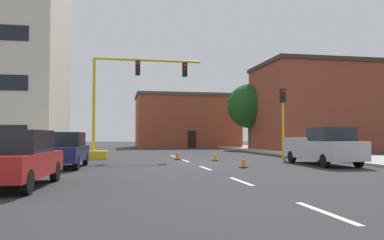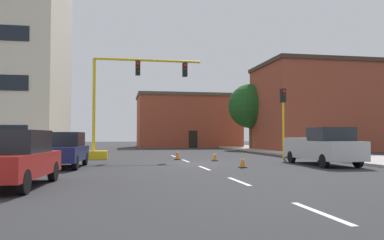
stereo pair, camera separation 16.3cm
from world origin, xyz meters
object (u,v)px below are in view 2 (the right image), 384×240
(traffic_light_pole_right, at_px, (283,107))
(traffic_cone_roadside_c, at_px, (215,156))
(traffic_signal_gantry, at_px, (109,126))
(sedan_red_near_left, at_px, (13,158))
(sedan_navy_mid_left, at_px, (64,149))
(traffic_cone_roadside_a, at_px, (243,161))
(traffic_cone_roadside_b, at_px, (177,154))
(tree_right_far, at_px, (250,106))
(pickup_truck_silver, at_px, (323,147))

(traffic_light_pole_right, xyz_separation_m, traffic_cone_roadside_c, (-5.25, -1.57, -3.22))
(traffic_signal_gantry, relative_size, traffic_cone_roadside_c, 13.14)
(traffic_signal_gantry, distance_m, traffic_light_pole_right, 11.96)
(sedan_red_near_left, height_order, sedan_navy_mid_left, same)
(sedan_navy_mid_left, relative_size, traffic_cone_roadside_a, 7.26)
(sedan_navy_mid_left, bearing_deg, traffic_light_pole_right, 20.29)
(traffic_signal_gantry, relative_size, traffic_cone_roadside_a, 12.88)
(traffic_cone_roadside_a, height_order, traffic_cone_roadside_b, traffic_cone_roadside_b)
(traffic_light_pole_right, height_order, traffic_cone_roadside_b, traffic_light_pole_right)
(tree_right_far, distance_m, traffic_cone_roadside_a, 25.66)
(pickup_truck_silver, bearing_deg, traffic_cone_roadside_a, -169.88)
(sedan_navy_mid_left, bearing_deg, sedan_red_near_left, -93.72)
(traffic_light_pole_right, distance_m, traffic_cone_roadside_b, 7.99)
(sedan_navy_mid_left, xyz_separation_m, traffic_cone_roadside_a, (8.63, -1.72, -0.58))
(traffic_cone_roadside_b, distance_m, traffic_cone_roadside_c, 2.68)
(traffic_signal_gantry, height_order, sedan_navy_mid_left, traffic_signal_gantry)
(tree_right_far, height_order, sedan_navy_mid_left, tree_right_far)
(traffic_signal_gantry, height_order, sedan_red_near_left, traffic_signal_gantry)
(traffic_light_pole_right, height_order, traffic_cone_roadside_c, traffic_light_pole_right)
(traffic_signal_gantry, distance_m, sedan_red_near_left, 14.24)
(traffic_signal_gantry, height_order, pickup_truck_silver, traffic_signal_gantry)
(pickup_truck_silver, xyz_separation_m, sedan_navy_mid_left, (-13.35, 0.88, -0.09))
(sedan_navy_mid_left, bearing_deg, pickup_truck_silver, -3.76)
(traffic_light_pole_right, distance_m, tree_right_far, 17.33)
(traffic_signal_gantry, bearing_deg, sedan_red_near_left, -100.01)
(traffic_light_pole_right, bearing_deg, traffic_cone_roadside_a, -127.03)
(traffic_signal_gantry, height_order, traffic_cone_roadside_b, traffic_signal_gantry)
(traffic_signal_gantry, xyz_separation_m, traffic_cone_roadside_c, (6.53, -3.15, -1.88))
(traffic_cone_roadside_a, bearing_deg, tree_right_far, 69.97)
(pickup_truck_silver, xyz_separation_m, traffic_cone_roadside_b, (-6.92, 6.07, -0.61))
(traffic_cone_roadside_b, relative_size, traffic_cone_roadside_c, 1.21)
(sedan_red_near_left, bearing_deg, traffic_light_pole_right, 41.01)
(pickup_truck_silver, relative_size, traffic_cone_roadside_a, 8.55)
(traffic_cone_roadside_b, bearing_deg, pickup_truck_silver, -41.25)
(sedan_red_near_left, xyz_separation_m, traffic_cone_roadside_b, (6.90, 12.49, -0.52))
(sedan_red_near_left, xyz_separation_m, traffic_cone_roadside_a, (9.10, 5.58, -0.58))
(sedan_red_near_left, bearing_deg, traffic_cone_roadside_b, 61.09)
(traffic_light_pole_right, height_order, pickup_truck_silver, traffic_light_pole_right)
(traffic_light_pole_right, distance_m, sedan_navy_mid_left, 14.91)
(pickup_truck_silver, relative_size, sedan_red_near_left, 1.17)
(tree_right_far, bearing_deg, traffic_cone_roadside_b, -122.85)
(pickup_truck_silver, relative_size, sedan_navy_mid_left, 1.18)
(traffic_signal_gantry, xyz_separation_m, pickup_truck_silver, (11.36, -7.54, -1.21))
(traffic_cone_roadside_b, bearing_deg, traffic_light_pole_right, -0.81)
(traffic_light_pole_right, height_order, traffic_cone_roadside_a, traffic_light_pole_right)
(sedan_navy_mid_left, height_order, traffic_cone_roadside_b, sedan_navy_mid_left)
(sedan_red_near_left, relative_size, traffic_cone_roadside_b, 6.18)
(traffic_light_pole_right, bearing_deg, sedan_red_near_left, -138.99)
(pickup_truck_silver, distance_m, sedan_red_near_left, 15.24)
(traffic_signal_gantry, relative_size, sedan_navy_mid_left, 1.77)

